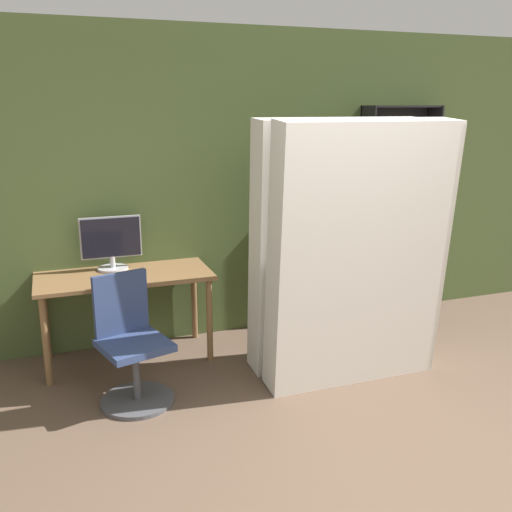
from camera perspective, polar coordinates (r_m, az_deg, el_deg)
wall_back at (r=5.19m, az=0.44°, el=7.13°), size 8.00×0.06×2.70m
desk at (r=4.72m, az=-12.98°, el=-2.88°), size 1.38×0.64×0.73m
monitor at (r=4.79m, az=-14.27°, el=1.34°), size 0.49×0.25×0.44m
office_chair at (r=4.16m, az=-12.32°, el=-9.36°), size 0.54×0.54×0.91m
bookshelf at (r=5.70m, az=12.97°, el=4.11°), size 0.74×0.26×2.05m
mattress_near at (r=4.20m, az=10.37°, el=-0.08°), size 1.35×0.41×1.96m
mattress_far at (r=4.52m, az=7.99°, el=1.05°), size 1.35×0.37×1.96m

